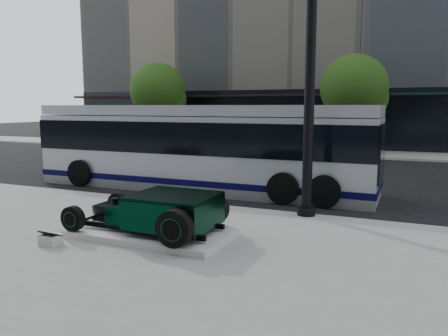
% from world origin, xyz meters
% --- Properties ---
extents(ground, '(120.00, 120.00, 0.00)m').
position_xyz_m(ground, '(0.00, 0.00, 0.00)').
color(ground, black).
rests_on(ground, ground).
extents(sidewalk_far, '(70.00, 4.00, 0.12)m').
position_xyz_m(sidewalk_far, '(0.00, 14.00, 0.06)').
color(sidewalk_far, gray).
rests_on(sidewalk_far, ground).
extents(street_trees, '(29.80, 3.80, 5.70)m').
position_xyz_m(street_trees, '(1.15, 13.07, 3.77)').
color(street_trees, black).
rests_on(street_trees, sidewalk_far).
extents(display_plinth, '(3.40, 1.80, 0.15)m').
position_xyz_m(display_plinth, '(-0.87, -5.31, 0.20)').
color(display_plinth, silver).
rests_on(display_plinth, sidewalk_near).
extents(hot_rod, '(3.22, 2.00, 0.81)m').
position_xyz_m(hot_rod, '(-0.53, -5.31, 0.70)').
color(hot_rod, black).
rests_on(hot_rod, display_plinth).
extents(info_plaque, '(0.41, 0.31, 0.31)m').
position_xyz_m(info_plaque, '(-2.39, -6.66, 0.24)').
color(info_plaque, silver).
rests_on(info_plaque, sidewalk_near).
extents(lamppost, '(0.46, 0.46, 8.39)m').
position_xyz_m(lamppost, '(1.78, -2.20, 4.00)').
color(lamppost, black).
rests_on(lamppost, sidewalk_near).
extents(transit_bus, '(12.12, 2.88, 2.92)m').
position_xyz_m(transit_bus, '(-2.62, 0.56, 1.49)').
color(transit_bus, silver).
rests_on(transit_bus, ground).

